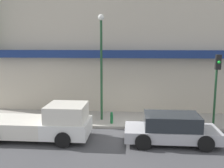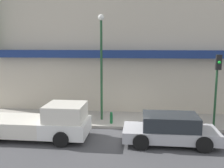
{
  "view_description": "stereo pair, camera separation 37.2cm",
  "coord_description": "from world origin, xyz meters",
  "px_view_note": "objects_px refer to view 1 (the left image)",
  "views": [
    {
      "loc": [
        0.2,
        -13.36,
        4.65
      ],
      "look_at": [
        -1.01,
        1.28,
        2.36
      ],
      "focal_mm": 40.0,
      "sensor_mm": 36.0,
      "label": 1
    },
    {
      "loc": [
        0.57,
        -13.33,
        4.65
      ],
      "look_at": [
        -1.01,
        1.28,
        2.36
      ],
      "focal_mm": 40.0,
      "sensor_mm": 36.0,
      "label": 2
    }
  ],
  "objects_px": {
    "pickup_truck": "(43,123)",
    "parked_car": "(171,129)",
    "traffic_light": "(217,78)",
    "fire_hydrant": "(112,118)",
    "street_lamp": "(101,56)"
  },
  "relations": [
    {
      "from": "pickup_truck",
      "to": "parked_car",
      "type": "height_order",
      "value": "pickup_truck"
    },
    {
      "from": "street_lamp",
      "to": "fire_hydrant",
      "type": "bearing_deg",
      "value": -46.34
    },
    {
      "from": "traffic_light",
      "to": "street_lamp",
      "type": "bearing_deg",
      "value": 172.31
    },
    {
      "from": "pickup_truck",
      "to": "fire_hydrant",
      "type": "distance_m",
      "value": 4.0
    },
    {
      "from": "parked_car",
      "to": "fire_hydrant",
      "type": "distance_m",
      "value": 3.83
    },
    {
      "from": "pickup_truck",
      "to": "parked_car",
      "type": "relative_size",
      "value": 1.24
    },
    {
      "from": "fire_hydrant",
      "to": "traffic_light",
      "type": "xyz_separation_m",
      "value": [
        5.72,
        -0.16,
        2.4
      ]
    },
    {
      "from": "traffic_light",
      "to": "fire_hydrant",
      "type": "bearing_deg",
      "value": 178.37
    },
    {
      "from": "parked_car",
      "to": "street_lamp",
      "type": "height_order",
      "value": "street_lamp"
    },
    {
      "from": "pickup_truck",
      "to": "parked_car",
      "type": "distance_m",
      "value": 6.33
    },
    {
      "from": "street_lamp",
      "to": "traffic_light",
      "type": "xyz_separation_m",
      "value": [
        6.38,
        -0.86,
        -1.11
      ]
    },
    {
      "from": "street_lamp",
      "to": "traffic_light",
      "type": "bearing_deg",
      "value": -7.69
    },
    {
      "from": "pickup_truck",
      "to": "traffic_light",
      "type": "height_order",
      "value": "traffic_light"
    },
    {
      "from": "parked_car",
      "to": "traffic_light",
      "type": "bearing_deg",
      "value": 40.96
    },
    {
      "from": "parked_car",
      "to": "fire_hydrant",
      "type": "xyz_separation_m",
      "value": [
        -3.06,
        2.29,
        -0.21
      ]
    }
  ]
}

